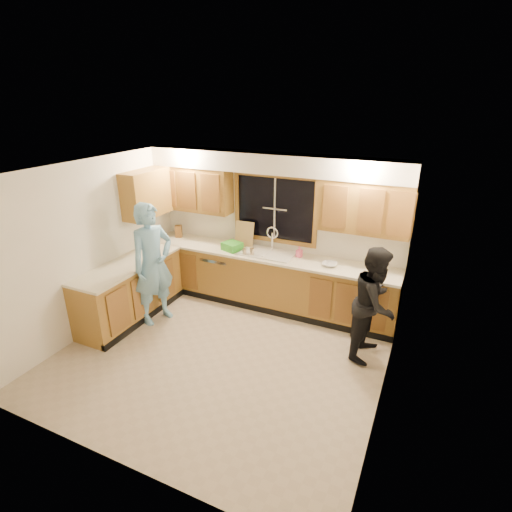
% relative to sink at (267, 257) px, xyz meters
% --- Properties ---
extents(floor, '(4.20, 4.20, 0.00)m').
position_rel_sink_xyz_m(floor, '(0.00, -1.60, -0.86)').
color(floor, '#B8A68D').
rests_on(floor, ground).
extents(ceiling, '(4.20, 4.20, 0.00)m').
position_rel_sink_xyz_m(ceiling, '(0.00, -1.60, 1.64)').
color(ceiling, white).
extents(wall_back, '(4.20, 0.00, 4.20)m').
position_rel_sink_xyz_m(wall_back, '(0.00, 0.30, 0.39)').
color(wall_back, white).
rests_on(wall_back, ground).
extents(wall_left, '(0.00, 3.80, 3.80)m').
position_rel_sink_xyz_m(wall_left, '(-2.10, -1.60, 0.39)').
color(wall_left, white).
rests_on(wall_left, ground).
extents(wall_right, '(0.00, 3.80, 3.80)m').
position_rel_sink_xyz_m(wall_right, '(2.10, -1.60, 0.39)').
color(wall_right, white).
rests_on(wall_right, ground).
extents(base_cabinets_back, '(4.20, 0.60, 0.88)m').
position_rel_sink_xyz_m(base_cabinets_back, '(0.00, -0.00, -0.42)').
color(base_cabinets_back, olive).
rests_on(base_cabinets_back, ground).
extents(base_cabinets_left, '(0.60, 1.90, 0.88)m').
position_rel_sink_xyz_m(base_cabinets_left, '(-1.80, -1.25, -0.42)').
color(base_cabinets_left, olive).
rests_on(base_cabinets_left, ground).
extents(countertop_back, '(4.20, 0.63, 0.04)m').
position_rel_sink_xyz_m(countertop_back, '(0.00, -0.02, 0.04)').
color(countertop_back, '#EEE6C8').
rests_on(countertop_back, base_cabinets_back).
extents(countertop_left, '(0.63, 1.90, 0.04)m').
position_rel_sink_xyz_m(countertop_left, '(-1.79, -1.25, 0.04)').
color(countertop_left, '#EEE6C8').
rests_on(countertop_left, base_cabinets_left).
extents(upper_cabinets_left, '(1.35, 0.33, 0.75)m').
position_rel_sink_xyz_m(upper_cabinets_left, '(-1.43, 0.13, 0.96)').
color(upper_cabinets_left, olive).
rests_on(upper_cabinets_left, wall_back).
extents(upper_cabinets_right, '(1.35, 0.33, 0.75)m').
position_rel_sink_xyz_m(upper_cabinets_right, '(1.43, 0.13, 0.96)').
color(upper_cabinets_right, olive).
rests_on(upper_cabinets_right, wall_back).
extents(upper_cabinets_return, '(0.33, 0.90, 0.75)m').
position_rel_sink_xyz_m(upper_cabinets_return, '(-1.94, -0.48, 0.96)').
color(upper_cabinets_return, olive).
rests_on(upper_cabinets_return, wall_left).
extents(soffit, '(4.20, 0.35, 0.30)m').
position_rel_sink_xyz_m(soffit, '(0.00, 0.12, 1.49)').
color(soffit, silver).
rests_on(soffit, wall_back).
extents(window_frame, '(1.44, 0.03, 1.14)m').
position_rel_sink_xyz_m(window_frame, '(0.00, 0.29, 0.74)').
color(window_frame, black).
rests_on(window_frame, wall_back).
extents(sink, '(0.86, 0.52, 0.57)m').
position_rel_sink_xyz_m(sink, '(0.00, 0.00, 0.00)').
color(sink, silver).
rests_on(sink, countertop_back).
extents(dishwasher, '(0.60, 0.56, 0.82)m').
position_rel_sink_xyz_m(dishwasher, '(-0.85, -0.01, -0.45)').
color(dishwasher, silver).
rests_on(dishwasher, floor).
extents(stove, '(0.58, 0.75, 0.90)m').
position_rel_sink_xyz_m(stove, '(-1.80, -1.82, -0.41)').
color(stove, silver).
rests_on(stove, floor).
extents(man, '(0.64, 0.79, 1.89)m').
position_rel_sink_xyz_m(man, '(-1.38, -1.16, 0.08)').
color(man, '#76B4E0').
rests_on(man, floor).
extents(woman, '(0.68, 0.83, 1.55)m').
position_rel_sink_xyz_m(woman, '(1.83, -0.69, -0.09)').
color(woman, black).
rests_on(woman, floor).
extents(knife_block, '(0.15, 0.14, 0.22)m').
position_rel_sink_xyz_m(knife_block, '(-1.77, 0.08, 0.16)').
color(knife_block, brown).
rests_on(knife_block, countertop_back).
extents(cutting_board, '(0.33, 0.13, 0.43)m').
position_rel_sink_xyz_m(cutting_board, '(-0.49, 0.15, 0.27)').
color(cutting_board, tan).
rests_on(cutting_board, countertop_back).
extents(dish_crate, '(0.35, 0.34, 0.13)m').
position_rel_sink_xyz_m(dish_crate, '(-0.60, -0.09, 0.12)').
color(dish_crate, green).
rests_on(dish_crate, countertop_back).
extents(soap_bottle, '(0.10, 0.10, 0.17)m').
position_rel_sink_xyz_m(soap_bottle, '(0.51, 0.09, 0.14)').
color(soap_bottle, '#F35C87').
rests_on(soap_bottle, countertop_back).
extents(bowl, '(0.23, 0.23, 0.05)m').
position_rel_sink_xyz_m(bowl, '(1.04, -0.07, 0.08)').
color(bowl, silver).
rests_on(bowl, countertop_back).
extents(can_left, '(0.09, 0.09, 0.13)m').
position_rel_sink_xyz_m(can_left, '(-0.19, -0.19, 0.12)').
color(can_left, beige).
rests_on(can_left, countertop_back).
extents(can_right, '(0.07, 0.07, 0.11)m').
position_rel_sink_xyz_m(can_right, '(-0.31, -0.22, 0.11)').
color(can_right, beige).
rests_on(can_right, countertop_back).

